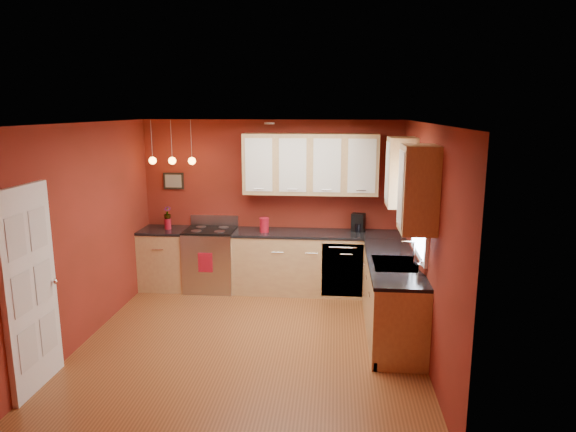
# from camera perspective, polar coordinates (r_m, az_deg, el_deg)

# --- Properties ---
(floor) EXTENTS (4.20, 4.20, 0.00)m
(floor) POSITION_cam_1_polar(r_m,az_deg,el_deg) (6.39, -4.10, -13.73)
(floor) COLOR brown
(floor) RESTS_ON ground
(ceiling) EXTENTS (4.00, 4.20, 0.02)m
(ceiling) POSITION_cam_1_polar(r_m,az_deg,el_deg) (5.77, -4.48, 10.25)
(ceiling) COLOR beige
(ceiling) RESTS_ON wall_back
(wall_back) EXTENTS (4.00, 0.02, 2.60)m
(wall_back) POSITION_cam_1_polar(r_m,az_deg,el_deg) (7.98, -1.78, 1.30)
(wall_back) COLOR maroon
(wall_back) RESTS_ON floor
(wall_front) EXTENTS (4.00, 0.02, 2.60)m
(wall_front) POSITION_cam_1_polar(r_m,az_deg,el_deg) (3.99, -9.35, -9.69)
(wall_front) COLOR maroon
(wall_front) RESTS_ON floor
(wall_left) EXTENTS (0.02, 4.20, 2.60)m
(wall_left) POSITION_cam_1_polar(r_m,az_deg,el_deg) (6.58, -21.72, -1.81)
(wall_left) COLOR maroon
(wall_left) RESTS_ON floor
(wall_right) EXTENTS (0.02, 4.20, 2.60)m
(wall_right) POSITION_cam_1_polar(r_m,az_deg,el_deg) (5.96, 15.07, -2.73)
(wall_right) COLOR maroon
(wall_right) RESTS_ON floor
(base_cabinets_back_left) EXTENTS (0.70, 0.60, 0.90)m
(base_cabinets_back_left) POSITION_cam_1_polar(r_m,az_deg,el_deg) (8.26, -13.47, -4.72)
(base_cabinets_back_left) COLOR tan
(base_cabinets_back_left) RESTS_ON floor
(base_cabinets_back_right) EXTENTS (2.54, 0.60, 0.90)m
(base_cabinets_back_right) POSITION_cam_1_polar(r_m,az_deg,el_deg) (7.84, 3.31, -5.31)
(base_cabinets_back_right) COLOR tan
(base_cabinets_back_right) RESTS_ON floor
(base_cabinets_right) EXTENTS (0.60, 2.10, 0.90)m
(base_cabinets_right) POSITION_cam_1_polar(r_m,az_deg,el_deg) (6.60, 11.42, -8.88)
(base_cabinets_right) COLOR tan
(base_cabinets_right) RESTS_ON floor
(counter_back_left) EXTENTS (0.70, 0.62, 0.04)m
(counter_back_left) POSITION_cam_1_polar(r_m,az_deg,el_deg) (8.15, -13.63, -1.55)
(counter_back_left) COLOR black
(counter_back_left) RESTS_ON base_cabinets_back_left
(counter_back_right) EXTENTS (2.54, 0.62, 0.04)m
(counter_back_right) POSITION_cam_1_polar(r_m,az_deg,el_deg) (7.71, 3.35, -1.97)
(counter_back_right) COLOR black
(counter_back_right) RESTS_ON base_cabinets_back_right
(counter_right) EXTENTS (0.62, 2.10, 0.04)m
(counter_right) POSITION_cam_1_polar(r_m,az_deg,el_deg) (6.45, 11.59, -4.97)
(counter_right) COLOR black
(counter_right) RESTS_ON base_cabinets_right
(gas_range) EXTENTS (0.76, 0.64, 1.11)m
(gas_range) POSITION_cam_1_polar(r_m,az_deg,el_deg) (8.05, -8.54, -4.73)
(gas_range) COLOR #ACADB1
(gas_range) RESTS_ON floor
(dishwasher_front) EXTENTS (0.60, 0.02, 0.80)m
(dishwasher_front) POSITION_cam_1_polar(r_m,az_deg,el_deg) (7.56, 6.05, -6.01)
(dishwasher_front) COLOR #ACADB1
(dishwasher_front) RESTS_ON base_cabinets_back_right
(sink) EXTENTS (0.50, 0.70, 0.33)m
(sink) POSITION_cam_1_polar(r_m,az_deg,el_deg) (6.31, 11.75, -5.40)
(sink) COLOR gray
(sink) RESTS_ON counter_right
(window) EXTENTS (0.06, 1.02, 1.22)m
(window) POSITION_cam_1_polar(r_m,az_deg,el_deg) (6.16, 14.57, 1.47)
(window) COLOR white
(window) RESTS_ON wall_right
(door_left_wall) EXTENTS (0.12, 0.82, 2.05)m
(door_left_wall) POSITION_cam_1_polar(r_m,az_deg,el_deg) (5.64, -26.72, -7.34)
(door_left_wall) COLOR white
(door_left_wall) RESTS_ON floor
(upper_cabinets_back) EXTENTS (2.00, 0.35, 0.90)m
(upper_cabinets_back) POSITION_cam_1_polar(r_m,az_deg,el_deg) (7.67, 2.50, 5.77)
(upper_cabinets_back) COLOR tan
(upper_cabinets_back) RESTS_ON wall_back
(upper_cabinets_right) EXTENTS (0.35, 1.95, 0.90)m
(upper_cabinets_right) POSITION_cam_1_polar(r_m,az_deg,el_deg) (6.13, 13.28, 3.95)
(upper_cabinets_right) COLOR tan
(upper_cabinets_right) RESTS_ON wall_right
(wall_picture) EXTENTS (0.32, 0.03, 0.26)m
(wall_picture) POSITION_cam_1_polar(r_m,az_deg,el_deg) (8.24, -12.59, 3.82)
(wall_picture) COLOR black
(wall_picture) RESTS_ON wall_back
(pendant_lights) EXTENTS (0.71, 0.11, 0.66)m
(pendant_lights) POSITION_cam_1_polar(r_m,az_deg,el_deg) (7.86, -12.74, 6.07)
(pendant_lights) COLOR gray
(pendant_lights) RESTS_ON ceiling
(red_canister) EXTENTS (0.15, 0.15, 0.22)m
(red_canister) POSITION_cam_1_polar(r_m,az_deg,el_deg) (7.71, -2.66, -0.99)
(red_canister) COLOR maroon
(red_canister) RESTS_ON counter_back_right
(red_vase) EXTENTS (0.10, 0.10, 0.16)m
(red_vase) POSITION_cam_1_polar(r_m,az_deg,el_deg) (8.11, -13.21, -0.85)
(red_vase) COLOR maroon
(red_vase) RESTS_ON counter_back_left
(flowers) EXTENTS (0.12, 0.12, 0.21)m
(flowers) POSITION_cam_1_polar(r_m,az_deg,el_deg) (8.08, -13.27, 0.29)
(flowers) COLOR maroon
(flowers) RESTS_ON red_vase
(coffee_maker) EXTENTS (0.22, 0.22, 0.27)m
(coffee_maker) POSITION_cam_1_polar(r_m,az_deg,el_deg) (7.83, 7.81, -0.77)
(coffee_maker) COLOR black
(coffee_maker) RESTS_ON counter_back_right
(soap_pump) EXTENTS (0.09, 0.10, 0.19)m
(soap_pump) POSITION_cam_1_polar(r_m,az_deg,el_deg) (5.94, 14.60, -5.43)
(soap_pump) COLOR white
(soap_pump) RESTS_ON counter_right
(dish_towel) EXTENTS (0.22, 0.01, 0.29)m
(dish_towel) POSITION_cam_1_polar(r_m,az_deg,el_deg) (7.74, -9.18, -5.13)
(dish_towel) COLOR maroon
(dish_towel) RESTS_ON gas_range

